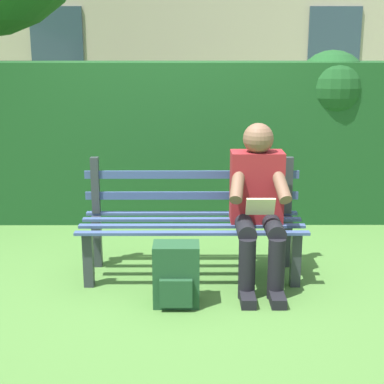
{
  "coord_description": "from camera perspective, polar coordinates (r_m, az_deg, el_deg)",
  "views": [
    {
      "loc": [
        0.01,
        4.02,
        1.68
      ],
      "look_at": [
        0.0,
        0.1,
        0.68
      ],
      "focal_mm": 53.26,
      "sensor_mm": 36.0,
      "label": 1
    }
  ],
  "objects": [
    {
      "name": "ground",
      "position": [
        4.36,
        -0.0,
        -8.33
      ],
      "size": [
        60.0,
        60.0,
        0.0
      ],
      "primitive_type": "plane",
      "color": "#477533"
    },
    {
      "name": "park_bench",
      "position": [
        4.29,
        -0.01,
        -2.84
      ],
      "size": [
        1.65,
        0.55,
        0.87
      ],
      "color": "#2D3338",
      "rests_on": "ground"
    },
    {
      "name": "backpack",
      "position": [
        3.82,
        -1.58,
        -8.31
      ],
      "size": [
        0.31,
        0.27,
        0.43
      ],
      "color": "#1E4728",
      "rests_on": "ground"
    },
    {
      "name": "person_seated",
      "position": [
        4.1,
        6.64,
        -0.93
      ],
      "size": [
        0.44,
        0.73,
        1.16
      ],
      "color": "maroon",
      "rests_on": "ground"
    },
    {
      "name": "hedge_backdrop",
      "position": [
        5.71,
        -1.2,
        5.63
      ],
      "size": [
        4.97,
        0.84,
        1.65
      ],
      "color": "#19471E",
      "rests_on": "ground"
    }
  ]
}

